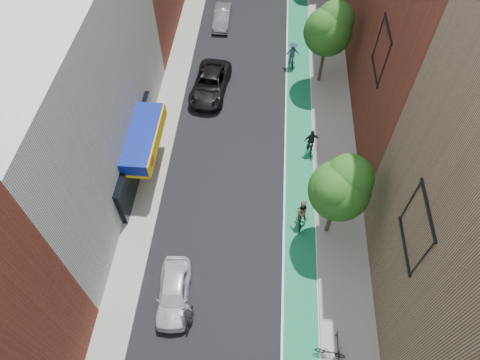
% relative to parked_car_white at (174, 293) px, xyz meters
% --- Properties ---
extents(bike_lane, '(2.00, 68.00, 0.01)m').
position_rel_parked_car_white_xyz_m(bike_lane, '(7.00, 20.91, -0.71)').
color(bike_lane, '#157A46').
rests_on(bike_lane, ground).
extents(sidewalk_left, '(2.00, 68.00, 0.15)m').
position_rel_parked_car_white_xyz_m(sidewalk_left, '(-3.00, 20.91, -0.64)').
color(sidewalk_left, gray).
rests_on(sidewalk_left, ground).
extents(sidewalk_right, '(3.00, 68.00, 0.15)m').
position_rel_parked_car_white_xyz_m(sidewalk_right, '(9.50, 20.91, -0.64)').
color(sidewalk_right, gray).
rests_on(sidewalk_right, ground).
extents(building_left_white, '(8.00, 20.00, 12.00)m').
position_rel_parked_car_white_xyz_m(building_left_white, '(-8.00, 8.91, 5.29)').
color(building_left_white, silver).
rests_on(building_left_white, ground).
extents(tree_near, '(3.40, 3.36, 6.42)m').
position_rel_parked_car_white_xyz_m(tree_near, '(8.65, 4.93, 3.94)').
color(tree_near, '#332619').
rests_on(tree_near, ground).
extents(tree_mid, '(3.55, 3.53, 6.74)m').
position_rel_parked_car_white_xyz_m(tree_mid, '(8.65, 18.93, 4.17)').
color(tree_mid, '#332619').
rests_on(tree_mid, ground).
extents(parked_car_white, '(1.96, 4.29, 1.43)m').
position_rel_parked_car_white_xyz_m(parked_car_white, '(0.00, 0.00, 0.00)').
color(parked_car_white, silver).
rests_on(parked_car_white, ground).
extents(parked_car_black, '(3.08, 5.80, 1.55)m').
position_rel_parked_car_white_xyz_m(parked_car_black, '(0.00, 17.02, 0.06)').
color(parked_car_black, black).
rests_on(parked_car_black, ground).
extents(parked_car_silver, '(1.43, 4.06, 1.33)m').
position_rel_parked_car_white_xyz_m(parked_car_silver, '(0.00, 26.31, -0.05)').
color(parked_car_silver, '#919399').
rests_on(parked_car_silver, ground).
extents(cyclist_lead, '(0.65, 1.57, 2.08)m').
position_rel_parked_car_white_xyz_m(cyclist_lead, '(1.01, -1.21, 0.02)').
color(cyclist_lead, black).
rests_on(cyclist_lead, ground).
extents(cyclist_lane_near, '(0.89, 1.80, 2.17)m').
position_rel_parked_car_white_xyz_m(cyclist_lane_near, '(6.95, 5.47, 0.21)').
color(cyclist_lane_near, black).
rests_on(cyclist_lane_near, ground).
extents(cyclist_lane_mid, '(1.09, 1.60, 2.10)m').
position_rel_parked_car_white_xyz_m(cyclist_lane_mid, '(7.70, 11.27, 0.14)').
color(cyclist_lane_mid, black).
rests_on(cyclist_lane_mid, ground).
extents(cyclist_lane_far, '(1.34, 1.81, 2.24)m').
position_rel_parked_car_white_xyz_m(cyclist_lane_far, '(6.36, 20.76, 0.31)').
color(cyclist_lane_far, black).
rests_on(cyclist_lane_far, ground).
extents(parked_bike_far, '(1.62, 0.80, 0.81)m').
position_rel_parked_car_white_xyz_m(parked_bike_far, '(8.40, -2.45, -0.16)').
color(parked_bike_far, black).
rests_on(parked_bike_far, sidewalk_right).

